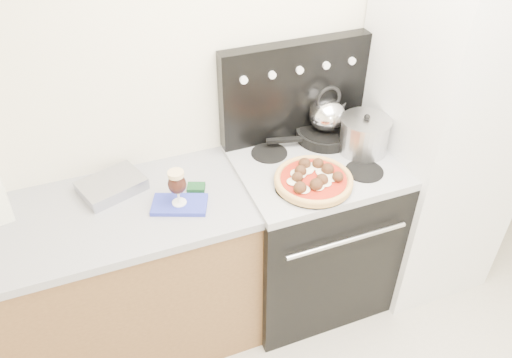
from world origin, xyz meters
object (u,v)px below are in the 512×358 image
tea_kettle (327,112)px  stock_pot (364,136)px  base_cabinet (101,290)px  beer_glass (177,187)px  pizza_pan (313,184)px  fridge (440,131)px  skillet (325,134)px  oven_mitt (180,205)px  stove_body (309,234)px  pizza (314,179)px

tea_kettle → stock_pot: bearing=-43.6°
base_cabinet → beer_glass: beer_glass is taller
tea_kettle → pizza_pan: bearing=-114.3°
fridge → skillet: fridge is taller
skillet → beer_glass: bearing=-164.4°
fridge → oven_mitt: 1.39m
oven_mitt → stock_pot: stock_pot is taller
oven_mitt → stock_pot: size_ratio=1.02×
base_cabinet → skillet: (1.24, 0.15, 0.52)m
base_cabinet → stove_body: 1.11m
beer_glass → pizza_pan: beer_glass is taller
pizza_pan → tea_kettle: bearing=55.1°
fridge → stove_body: bearing=178.0°
stove_body → tea_kettle: 0.67m
oven_mitt → tea_kettle: size_ratio=1.18×
tea_kettle → stock_pot: tea_kettle is taller
skillet → fridge: bearing=-19.6°
pizza_pan → pizza: (0.00, 0.00, 0.03)m
pizza → stock_pot: size_ratio=1.52×
fridge → base_cabinet: bearing=178.4°
beer_glass → oven_mitt: bearing=0.0°
fridge → stock_pot: bearing=175.9°
skillet → stock_pot: stock_pot is taller
oven_mitt → skillet: bearing=15.6°
base_cabinet → oven_mitt: (0.42, -0.08, 0.48)m
stove_body → pizza_pan: bearing=-120.3°
base_cabinet → skillet: size_ratio=4.89×
base_cabinet → fridge: 1.88m
base_cabinet → pizza: bearing=-9.9°
oven_mitt → tea_kettle: (0.83, 0.23, 0.16)m
fridge → skillet: bearing=160.4°
tea_kettle → stove_body: bearing=-117.9°
stove_body → fridge: 0.87m
stove_body → oven_mitt: size_ratio=3.71×
pizza_pan → pizza: pizza is taller
oven_mitt → pizza_pan: size_ratio=0.69×
tea_kettle → stock_pot: 0.22m
stove_body → stock_pot: (0.26, 0.01, 0.56)m
oven_mitt → skillet: (0.83, 0.23, 0.04)m
stock_pot → beer_glass: bearing=-176.2°
beer_glass → tea_kettle: 0.86m
beer_glass → pizza: 0.61m
oven_mitt → pizza_pan: (0.60, -0.10, 0.02)m
beer_glass → pizza_pan: size_ratio=0.50×
base_cabinet → pizza: 1.16m
fridge → beer_glass: fridge is taller
stove_body → fridge: fridge is taller
pizza → skillet: (0.23, 0.33, -0.01)m
oven_mitt → stove_body: bearing=4.7°
base_cabinet → stove_body: bearing=-1.3°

